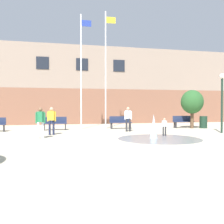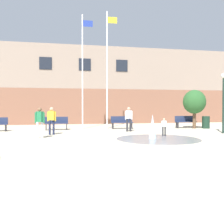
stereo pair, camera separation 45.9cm
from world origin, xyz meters
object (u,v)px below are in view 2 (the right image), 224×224
(lamp_post_right_lane, at_px, (223,94))
(street_tree_near_building, at_px, (194,102))
(trash_can, at_px, (206,122))
(flagpole_left, at_px, (83,69))
(park_bench_far_right, at_px, (185,122))
(teen_by_trashcan, at_px, (52,119))
(child_with_pink_shirt, at_px, (164,126))
(flagpole_right, at_px, (107,67))
(park_bench_near_trashcan, at_px, (122,122))
(park_bench_under_right_flagpole, at_px, (56,123))
(adult_near_bench, at_px, (129,117))
(adult_in_red, at_px, (40,120))

(lamp_post_right_lane, xyz_separation_m, street_tree_near_building, (0.10, 3.62, -0.45))
(street_tree_near_building, bearing_deg, trash_can, -9.56)
(flagpole_left, height_order, lamp_post_right_lane, flagpole_left)
(park_bench_far_right, xyz_separation_m, teen_by_trashcan, (-9.87, -2.87, 0.45))
(child_with_pink_shirt, distance_m, flagpole_right, 7.13)
(flagpole_left, relative_size, flagpole_right, 0.96)
(park_bench_near_trashcan, height_order, teen_by_trashcan, teen_by_trashcan)
(flagpole_right, xyz_separation_m, lamp_post_right_lane, (6.25, -4.83, -2.15))
(park_bench_far_right, xyz_separation_m, trash_can, (1.30, -0.69, -0.03))
(park_bench_far_right, height_order, street_tree_near_building, street_tree_near_building)
(trash_can, xyz_separation_m, street_tree_near_building, (-0.86, 0.15, 1.51))
(child_with_pink_shirt, height_order, teen_by_trashcan, teen_by_trashcan)
(park_bench_far_right, bearing_deg, park_bench_under_right_flagpole, 178.42)
(park_bench_near_trashcan, bearing_deg, child_with_pink_shirt, -77.56)
(lamp_post_right_lane, distance_m, trash_can, 4.10)
(adult_near_bench, xyz_separation_m, lamp_post_right_lane, (5.33, -2.26, 1.48))
(teen_by_trashcan, height_order, flagpole_right, flagpole_right)
(park_bench_far_right, distance_m, lamp_post_right_lane, 4.60)
(teen_by_trashcan, xyz_separation_m, trash_can, (11.17, 2.18, -0.48))
(park_bench_far_right, distance_m, flagpole_right, 7.22)
(lamp_post_right_lane, bearing_deg, adult_near_bench, 157.05)
(adult_near_bench, xyz_separation_m, street_tree_near_building, (5.43, 1.36, 1.03))
(teen_by_trashcan, xyz_separation_m, flagpole_left, (2.14, 3.54, 3.44))
(park_bench_far_right, height_order, lamp_post_right_lane, lamp_post_right_lane)
(flagpole_right, bearing_deg, adult_near_bench, -70.25)
(child_with_pink_shirt, height_order, flagpole_left, flagpole_left)
(flagpole_right, bearing_deg, park_bench_under_right_flagpole, -173.71)
(park_bench_under_right_flagpole, distance_m, street_tree_near_building, 10.19)
(flagpole_right, relative_size, lamp_post_right_lane, 2.35)
(adult_in_red, xyz_separation_m, adult_near_bench, (5.44, 2.54, 0.00))
(child_with_pink_shirt, relative_size, street_tree_near_building, 0.34)
(adult_in_red, distance_m, child_with_pink_shirt, 6.66)
(teen_by_trashcan, xyz_separation_m, lamp_post_right_lane, (10.21, -1.30, 1.48))
(teen_by_trashcan, distance_m, flagpole_right, 6.43)
(flagpole_right, height_order, trash_can, flagpole_right)
(child_with_pink_shirt, xyz_separation_m, street_tree_near_building, (4.22, 4.29, 1.38))
(lamp_post_right_lane, bearing_deg, park_bench_under_right_flagpole, 156.01)
(adult_near_bench, bearing_deg, child_with_pink_shirt, -99.87)
(child_with_pink_shirt, bearing_deg, adult_in_red, -5.11)
(teen_by_trashcan, distance_m, lamp_post_right_lane, 10.39)
(flagpole_left, relative_size, trash_can, 9.18)
(park_bench_near_trashcan, height_order, flagpole_right, flagpole_right)
(teen_by_trashcan, bearing_deg, child_with_pink_shirt, 4.11)
(adult_near_bench, bearing_deg, flagpole_right, 77.51)
(park_bench_under_right_flagpole, distance_m, teen_by_trashcan, 3.18)
(park_bench_near_trashcan, height_order, trash_can, park_bench_near_trashcan)
(adult_near_bench, relative_size, flagpole_left, 0.19)
(child_with_pink_shirt, bearing_deg, trash_can, -142.49)
(lamp_post_right_lane, bearing_deg, adult_in_red, -178.50)
(adult_near_bench, distance_m, lamp_post_right_lane, 5.97)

